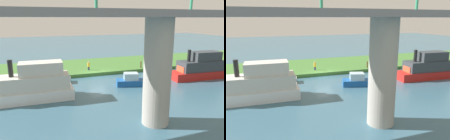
# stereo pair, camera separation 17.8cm
# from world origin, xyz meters

# --- Properties ---
(ground_plane) EXTENTS (160.00, 160.00, 0.00)m
(ground_plane) POSITION_xyz_m (0.00, 0.00, 0.00)
(ground_plane) COLOR #386075
(grassy_bank) EXTENTS (80.00, 12.00, 0.50)m
(grassy_bank) POSITION_xyz_m (0.00, -6.00, 0.25)
(grassy_bank) COLOR #427533
(grassy_bank) RESTS_ON ground
(bridge_pylon) EXTENTS (2.21, 2.21, 8.57)m
(bridge_pylon) POSITION_xyz_m (-0.27, 16.23, 4.28)
(bridge_pylon) COLOR #9E998E
(bridge_pylon) RESTS_ON ground
(bridge_span) EXTENTS (61.09, 4.30, 3.25)m
(bridge_span) POSITION_xyz_m (-0.27, 16.22, 9.07)
(bridge_span) COLOR slate
(bridge_span) RESTS_ON bridge_pylon
(person_on_bank) EXTENTS (0.37, 0.37, 1.39)m
(person_on_bank) POSITION_xyz_m (0.84, -2.17, 1.20)
(person_on_bank) COLOR #2D334C
(person_on_bank) RESTS_ON grassy_bank
(mooring_post) EXTENTS (0.20, 0.20, 1.06)m
(mooring_post) POSITION_xyz_m (-7.75, -0.96, 1.03)
(mooring_post) COLOR brown
(mooring_post) RESTS_ON grassy_bank
(houseboat_blue) EXTENTS (8.41, 3.18, 4.23)m
(houseboat_blue) POSITION_xyz_m (-13.59, 6.09, 1.57)
(houseboat_blue) COLOR red
(houseboat_blue) RESTS_ON ground
(pontoon_yellow) EXTENTS (8.79, 3.09, 4.46)m
(pontoon_yellow) POSITION_xyz_m (9.08, 7.30, 1.65)
(pontoon_yellow) COLOR white
(pontoon_yellow) RESTS_ON ground
(motorboat_red) EXTENTS (5.27, 3.06, 1.66)m
(motorboat_red) POSITION_xyz_m (-3.21, 6.17, 0.59)
(motorboat_red) COLOR #195199
(motorboat_red) RESTS_ON ground
(riverboat_paddlewheel) EXTENTS (4.66, 2.26, 1.49)m
(riverboat_paddlewheel) POSITION_xyz_m (6.75, 1.64, 0.53)
(riverboat_paddlewheel) COLOR #99999E
(riverboat_paddlewheel) RESTS_ON ground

